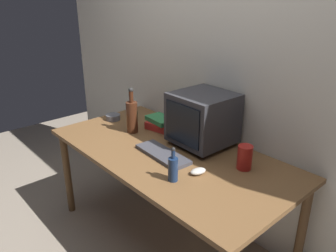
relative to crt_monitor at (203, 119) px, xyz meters
The scene contains 11 objects.
ground_plane 0.97m from the crt_monitor, 108.38° to the right, with size 6.00×6.00×0.00m, color gray.
back_wall 0.41m from the crt_monitor, 107.86° to the left, with size 4.00×0.08×2.50m, color silver.
desk 0.37m from the crt_monitor, 108.38° to the right, with size 1.76×0.88×0.75m.
crt_monitor is the anchor object (origin of this frame).
keyboard 0.37m from the crt_monitor, 98.48° to the right, with size 0.42×0.15×0.02m, color #3F3F47.
computer_mouse 0.45m from the crt_monitor, 50.07° to the right, with size 0.06×0.10×0.04m, color beige.
bottle_tall 0.56m from the crt_monitor, 155.35° to the right, with size 0.09×0.09×0.35m.
bottle_short 0.54m from the crt_monitor, 65.20° to the right, with size 0.06×0.06×0.21m.
book_stack 0.43m from the crt_monitor, behind, with size 0.25×0.21×0.09m.
cd_spindle 0.87m from the crt_monitor, 166.42° to the right, with size 0.12×0.12×0.04m, color #595B66.
metal_canister 0.43m from the crt_monitor, ahead, with size 0.09×0.09×0.15m, color #A51E19.
Camera 1 is at (1.50, -1.33, 1.74)m, focal length 35.32 mm.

